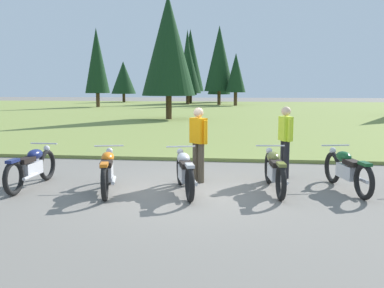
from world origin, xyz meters
TOP-DOWN VIEW (x-y plane):
  - ground_plane at (0.00, 0.00)m, footprint 140.00×140.00m
  - grass_moorland at (0.00, 25.50)m, footprint 80.00×44.00m
  - forest_treeline at (-1.46, 34.28)m, footprint 37.45×30.93m
  - motorcycle_navy at (-3.35, -0.01)m, footprint 0.62×2.10m
  - motorcycle_orange at (-1.64, -0.18)m, footprint 0.76×2.06m
  - motorcycle_silver at (-0.06, -0.09)m, footprint 0.79×2.05m
  - motorcycle_olive at (1.74, 0.24)m, footprint 0.62×2.10m
  - motorcycle_british_green at (3.22, 0.48)m, footprint 0.73×2.07m
  - rider_in_hivis_vest at (2.07, 1.59)m, footprint 0.32×0.53m
  - rider_near_row_end at (0.11, 0.90)m, footprint 0.43×0.40m

SIDE VIEW (x-z plane):
  - ground_plane at x=0.00m, z-range 0.00..0.00m
  - grass_moorland at x=0.00m, z-range 0.00..0.10m
  - motorcycle_navy at x=-3.35m, z-range 0.00..0.88m
  - motorcycle_orange at x=-1.64m, z-range 0.00..0.88m
  - motorcycle_silver at x=-0.06m, z-range 0.00..0.88m
  - motorcycle_olive at x=1.74m, z-range 0.00..0.88m
  - motorcycle_british_green at x=3.22m, z-range 0.00..0.88m
  - rider_in_hivis_vest at x=2.07m, z-range 0.11..1.78m
  - rider_near_row_end at x=0.11m, z-range 0.11..1.78m
  - forest_treeline at x=-1.46m, z-range -0.02..8.68m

